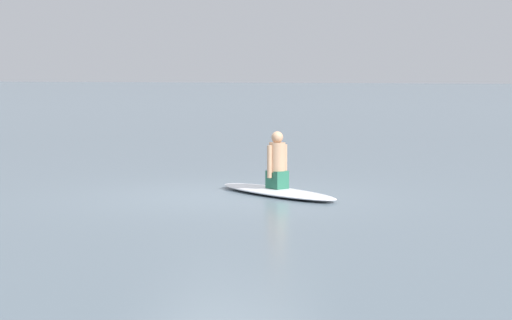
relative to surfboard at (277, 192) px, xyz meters
name	(u,v)px	position (x,y,z in m)	size (l,w,h in m)	color
ground_plane	(229,197)	(-0.58, 0.54, -0.05)	(400.00, 400.00, 0.00)	slate
surfboard	(277,192)	(0.00, 0.00, 0.00)	(2.63, 0.68, 0.11)	white
person_paddler	(277,163)	(0.00, 0.00, 0.46)	(0.39, 0.37, 0.90)	#26664C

